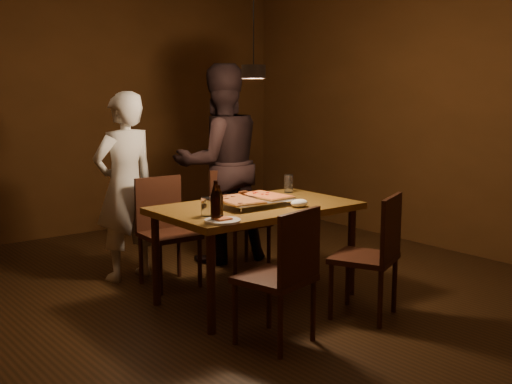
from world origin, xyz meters
TOP-DOWN VIEW (x-y plane):
  - room_shell at (0.00, 0.00)m, footprint 6.00×6.00m
  - dining_table at (0.01, -0.02)m, footprint 1.50×0.90m
  - chair_far_left at (-0.33, 0.78)m, footprint 0.44×0.44m
  - chair_far_right at (0.42, 0.81)m, footprint 0.44×0.44m
  - chair_near_left at (-0.40, -0.85)m, footprint 0.51×0.51m
  - chair_near_right at (0.43, -0.86)m, footprint 0.56×0.56m
  - pizza_tray at (-0.02, -0.00)m, footprint 0.55×0.45m
  - pizza_meat at (-0.17, -0.01)m, footprint 0.31×0.45m
  - pizza_cheese at (0.12, 0.01)m, footprint 0.28×0.42m
  - spatula at (-0.01, 0.02)m, footprint 0.12×0.25m
  - beer_bottle_a at (-0.57, -0.32)m, footprint 0.07×0.07m
  - beer_bottle_b at (-0.53, -0.30)m, footprint 0.06×0.06m
  - water_glass_left at (-0.52, -0.13)m, footprint 0.08×0.08m
  - water_glass_right at (0.58, 0.26)m, footprint 0.07×0.07m
  - plate_slice at (-0.55, -0.37)m, footprint 0.24×0.24m
  - napkin at (0.21, -0.29)m, footprint 0.14×0.11m
  - diner_white at (-0.52, 1.11)m, footprint 0.62×0.45m
  - diner_dark at (0.46, 1.10)m, footprint 1.02×0.86m
  - pendant_lamp at (0.00, 0.00)m, footprint 0.18×0.18m

SIDE VIEW (x-z plane):
  - chair_far_left at x=-0.33m, z-range 0.29..0.78m
  - chair_far_right at x=0.42m, z-range 0.29..0.78m
  - chair_near_left at x=-0.40m, z-range 0.29..0.78m
  - chair_near_right at x=0.43m, z-range 0.29..0.78m
  - dining_table at x=0.01m, z-range 0.30..1.05m
  - plate_slice at x=-0.55m, z-range 0.75..0.77m
  - pizza_tray at x=-0.02m, z-range 0.75..0.80m
  - napkin at x=0.21m, z-range 0.75..0.81m
  - diner_white at x=-0.52m, z-range 0.00..1.60m
  - pizza_meat at x=-0.17m, z-range 0.80..0.82m
  - pizza_cheese at x=0.12m, z-range 0.80..0.82m
  - spatula at x=-0.01m, z-range 0.79..0.83m
  - water_glass_left at x=-0.52m, z-range 0.75..0.88m
  - water_glass_right at x=0.58m, z-range 0.75..0.90m
  - beer_bottle_b at x=-0.53m, z-range 0.75..0.99m
  - beer_bottle_a at x=-0.57m, z-range 0.75..1.03m
  - diner_dark at x=0.46m, z-range 0.00..1.85m
  - room_shell at x=0.00m, z-range -1.60..4.40m
  - pendant_lamp at x=0.00m, z-range 1.21..2.31m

